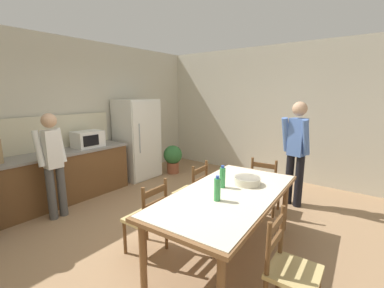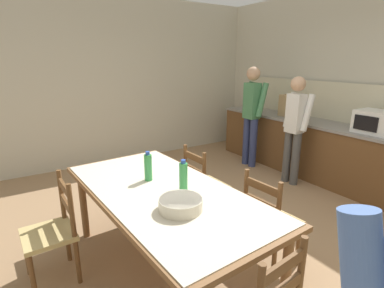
{
  "view_description": "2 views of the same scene",
  "coord_description": "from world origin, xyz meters",
  "views": [
    {
      "loc": [
        -2.42,
        -2.2,
        1.9
      ],
      "look_at": [
        0.14,
        -0.24,
        1.25
      ],
      "focal_mm": 24.0,
      "sensor_mm": 36.0,
      "label": 1
    },
    {
      "loc": [
        2.08,
        -1.89,
        1.84
      ],
      "look_at": [
        -0.36,
        -0.34,
        1.02
      ],
      "focal_mm": 28.0,
      "sensor_mm": 36.0,
      "label": 2
    }
  ],
  "objects": [
    {
      "name": "chair_side_far_right",
      "position": [
        0.43,
        -0.02,
        0.44
      ],
      "size": [
        0.45,
        0.43,
        0.91
      ],
      "rotation": [
        0.0,
        0.0,
        3.21
      ],
      "color": "brown",
      "rests_on": "ground"
    },
    {
      "name": "microwave",
      "position": [
        0.14,
        2.21,
        1.04
      ],
      "size": [
        0.5,
        0.39,
        0.3
      ],
      "color": "white",
      "rests_on": "kitchen_counter"
    },
    {
      "name": "paper_bag",
      "position": [
        -1.35,
        2.2,
        1.07
      ],
      "size": [
        0.24,
        0.16,
        0.36
      ],
      "primitive_type": "cube",
      "color": "tan",
      "rests_on": "kitchen_counter"
    },
    {
      "name": "serving_bowl",
      "position": [
        0.38,
        -0.91,
        0.84
      ],
      "size": [
        0.32,
        0.32,
        0.09
      ],
      "color": "beige",
      "rests_on": "dining_table"
    },
    {
      "name": "chair_side_far_left",
      "position": [
        -0.52,
        -0.08,
        0.44
      ],
      "size": [
        0.44,
        0.42,
        0.91
      ],
      "rotation": [
        0.0,
        0.0,
        3.18
      ],
      "color": "brown",
      "rests_on": "ground"
    },
    {
      "name": "person_at_sink",
      "position": [
        -1.68,
        1.71,
        0.97
      ],
      "size": [
        0.43,
        0.3,
        1.72
      ],
      "rotation": [
        0.0,
        0.0,
        1.57
      ],
      "color": "navy",
      "rests_on": "ground"
    },
    {
      "name": "kitchen_counter",
      "position": [
        -0.92,
        2.23,
        0.45
      ],
      "size": [
        3.43,
        0.66,
        0.89
      ],
      "color": "brown",
      "rests_on": "ground"
    },
    {
      "name": "counter_splashback",
      "position": [
        -0.92,
        2.54,
        1.19
      ],
      "size": [
        3.39,
        0.03,
        0.6
      ],
      "primitive_type": "cube",
      "color": "beige",
      "rests_on": "kitchen_counter"
    },
    {
      "name": "bottle_near_centre",
      "position": [
        -0.26,
        -0.88,
        0.91
      ],
      "size": [
        0.07,
        0.07,
        0.27
      ],
      "color": "green",
      "rests_on": "dining_table"
    },
    {
      "name": "chair_side_near_left",
      "position": [
        -0.42,
        -1.69,
        0.44
      ],
      "size": [
        0.43,
        0.42,
        0.91
      ],
      "rotation": [
        0.0,
        0.0,
        0.04
      ],
      "color": "brown",
      "rests_on": "ground"
    },
    {
      "name": "person_at_counter",
      "position": [
        -0.75,
        1.69,
        0.9
      ],
      "size": [
        0.4,
        0.28,
        1.61
      ],
      "rotation": [
        0.0,
        0.0,
        1.57
      ],
      "color": "#4C4C4C",
      "rests_on": "ground"
    },
    {
      "name": "ground_plane",
      "position": [
        0.0,
        0.0,
        0.0
      ],
      "size": [
        8.32,
        8.32,
        0.0
      ],
      "primitive_type": "plane",
      "color": "#9E7A56"
    },
    {
      "name": "bottle_off_centre",
      "position": [
        0.1,
        -0.72,
        0.91
      ],
      "size": [
        0.07,
        0.07,
        0.27
      ],
      "color": "green",
      "rests_on": "dining_table"
    },
    {
      "name": "wall_left",
      "position": [
        -3.26,
        0.0,
        1.45
      ],
      "size": [
        0.12,
        5.2,
        2.9
      ],
      "primitive_type": "cube",
      "color": "beige",
      "rests_on": "ground"
    },
    {
      "name": "dining_table",
      "position": [
        0.01,
        -0.86,
        0.71
      ],
      "size": [
        2.18,
        1.16,
        0.78
      ],
      "rotation": [
        0.0,
        0.0,
        0.06
      ],
      "color": "brown",
      "rests_on": "ground"
    }
  ]
}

